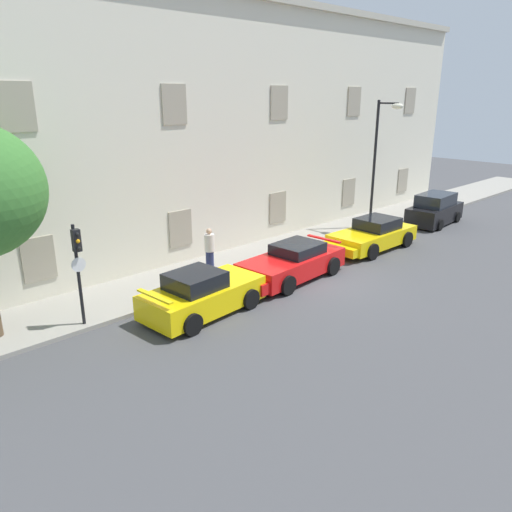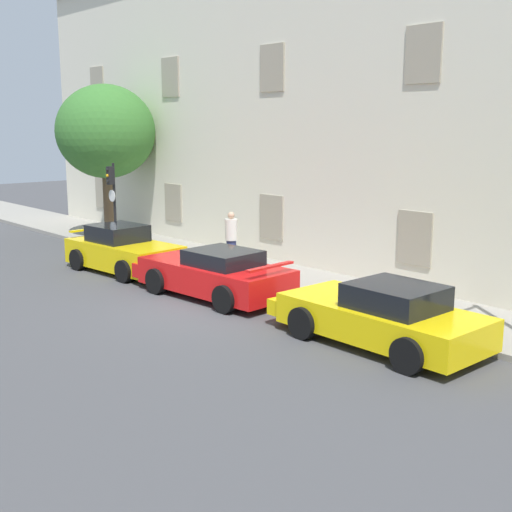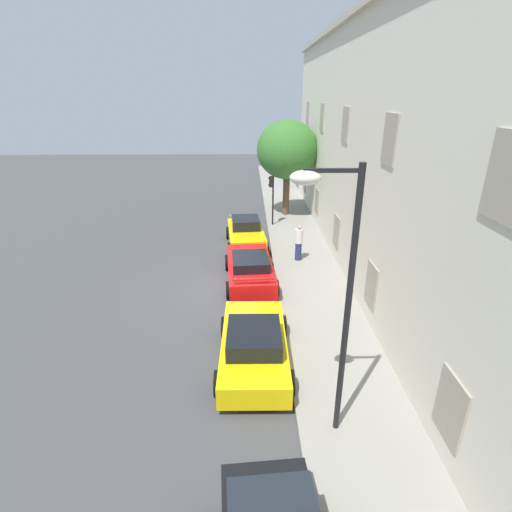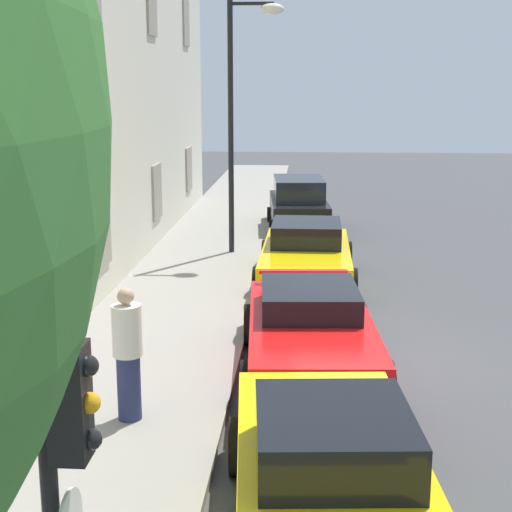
% 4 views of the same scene
% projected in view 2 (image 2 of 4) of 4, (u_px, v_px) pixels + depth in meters
% --- Properties ---
extents(ground_plane, '(80.00, 80.00, 0.00)m').
position_uv_depth(ground_plane, '(201.00, 308.00, 17.19)').
color(ground_plane, '#444447').
extents(sidewalk, '(60.00, 3.11, 0.14)m').
position_uv_depth(sidewalk, '(300.00, 283.00, 19.59)').
color(sidewalk, gray).
rests_on(sidewalk, ground).
extents(building_facade, '(35.95, 4.01, 10.87)m').
position_uv_depth(building_facade, '(376.00, 99.00, 20.72)').
color(building_facade, beige).
rests_on(building_facade, ground).
extents(sportscar_red_lead, '(4.62, 2.33, 1.49)m').
position_uv_depth(sportscar_red_lead, '(127.00, 253.00, 21.24)').
color(sportscar_red_lead, yellow).
rests_on(sportscar_red_lead, ground).
extents(sportscar_yellow_flank, '(5.05, 2.36, 1.35)m').
position_uv_depth(sportscar_yellow_flank, '(211.00, 274.00, 18.31)').
color(sportscar_yellow_flank, red).
rests_on(sportscar_yellow_flank, ground).
extents(sportscar_white_middle, '(4.95, 2.24, 1.40)m').
position_uv_depth(sportscar_white_middle, '(376.00, 315.00, 14.27)').
color(sportscar_white_middle, yellow).
rests_on(sportscar_white_middle, ground).
extents(tree_near_kerb, '(3.94, 3.94, 6.13)m').
position_uv_depth(tree_near_kerb, '(106.00, 132.00, 26.43)').
color(tree_near_kerb, brown).
rests_on(tree_near_kerb, sidewalk).
extents(traffic_light, '(0.44, 0.36, 3.15)m').
position_uv_depth(traffic_light, '(112.00, 190.00, 24.48)').
color(traffic_light, black).
rests_on(traffic_light, sidewalk).
extents(pedestrian_admiring, '(0.44, 0.44, 1.80)m').
position_uv_depth(pedestrian_admiring, '(231.00, 239.00, 21.25)').
color(pedestrian_admiring, navy).
rests_on(pedestrian_admiring, sidewalk).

